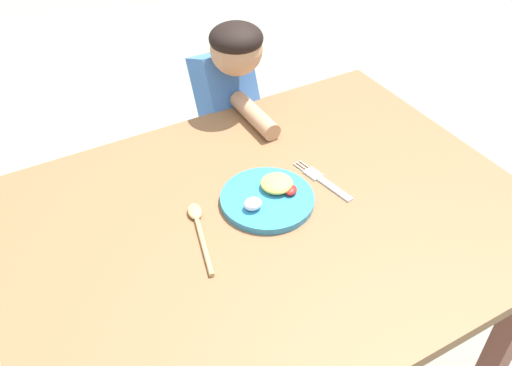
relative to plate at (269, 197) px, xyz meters
The scene contains 5 objects.
dining_table 0.12m from the plate, 119.86° to the right, with size 1.28×0.96×0.71m.
plate is the anchor object (origin of this frame).
fork 0.16m from the plate, ahead, with size 0.06×0.20×0.01m.
spoon 0.19m from the plate, behind, with size 0.08×0.23×0.02m.
person 0.56m from the plate, 74.57° to the left, with size 0.16×0.43×0.98m.
Camera 1 is at (-0.50, -0.83, 1.63)m, focal length 38.48 mm.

